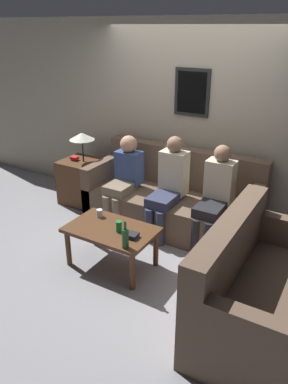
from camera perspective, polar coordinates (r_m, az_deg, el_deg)
The scene contains 14 objects.
ground_plane at distance 4.73m, azimuth 1.26°, elevation -7.62°, with size 16.00×16.00×0.00m, color gray.
wall_back at distance 5.10m, azimuth 7.28°, elevation 10.46°, with size 9.00×0.08×2.60m.
couch_main at distance 5.01m, azimuth 4.47°, elevation -1.43°, with size 2.27×0.93×1.00m.
couch_side at distance 3.54m, azimuth 17.04°, elevation -14.63°, with size 0.93×1.65×1.00m.
coffee_table at distance 4.13m, azimuth -4.99°, elevation -6.36°, with size 0.97×0.61×0.47m.
side_table_with_lamp at distance 5.70m, azimuth -9.50°, elevation 2.02°, with size 0.54×0.54×1.09m.
wine_bottle at distance 3.70m, azimuth -2.87°, elevation -6.98°, with size 0.07×0.07×0.29m.
drinking_glass at distance 4.33m, azimuth -6.78°, elevation -3.21°, with size 0.07×0.07×0.09m.
book_stack at distance 3.90m, azimuth -1.82°, elevation -6.63°, with size 0.14×0.12×0.05m.
soda_can at distance 4.00m, azimuth -3.85°, elevation -5.27°, with size 0.07×0.07×0.12m.
person_left at distance 5.01m, azimuth -3.00°, elevation 2.54°, with size 0.34×0.60×1.17m.
person_middle at distance 4.70m, azimuth 3.83°, elevation 1.28°, with size 0.34×0.66×1.25m.
person_right at distance 4.52m, azimuth 10.84°, elevation -0.22°, with size 0.34×0.64×1.22m.
teddy_bear at distance 3.85m, azimuth 7.63°, elevation -13.46°, with size 0.23×0.23×0.35m.
Camera 1 is at (1.97, -3.51, 2.49)m, focal length 35.00 mm.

